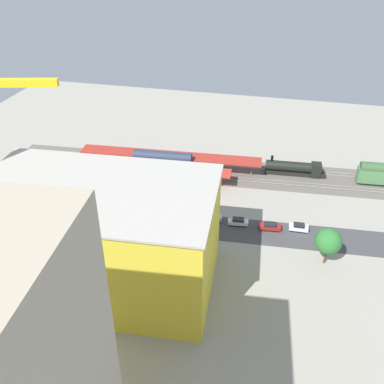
{
  "coord_description": "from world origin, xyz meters",
  "views": [
    {
      "loc": [
        -22.19,
        80.12,
        57.48
      ],
      "look_at": [
        -3.55,
        0.37,
        6.14
      ],
      "focal_mm": 39.96,
      "sensor_mm": 36.0,
      "label": 1
    }
  ],
  "objects_px": {
    "box_truck_0": "(180,224)",
    "box_truck_2": "(92,217)",
    "street_tree_1": "(67,203)",
    "street_tree_0": "(328,241)",
    "platform_canopy_near": "(139,167)",
    "parked_car_0": "(299,228)",
    "parked_car_4": "(188,214)",
    "street_tree_2": "(53,201)",
    "parked_car_2": "(238,222)",
    "construction_building": "(100,238)",
    "platform_canopy_far": "(170,156)",
    "traffic_light": "(120,188)",
    "locomotive": "(296,169)",
    "freight_coach_far": "(163,162)",
    "parked_car_1": "(270,227)",
    "parked_car_3": "(212,217)",
    "box_truck_1": "(114,213)"
  },
  "relations": [
    {
      "from": "box_truck_0",
      "to": "box_truck_2",
      "type": "bearing_deg",
      "value": 6.4
    },
    {
      "from": "street_tree_1",
      "to": "box_truck_0",
      "type": "bearing_deg",
      "value": -172.51
    },
    {
      "from": "street_tree_0",
      "to": "platform_canopy_near",
      "type": "bearing_deg",
      "value": -26.31
    },
    {
      "from": "parked_car_0",
      "to": "parked_car_4",
      "type": "bearing_deg",
      "value": 0.74
    },
    {
      "from": "street_tree_0",
      "to": "street_tree_2",
      "type": "distance_m",
      "value": 59.22
    },
    {
      "from": "parked_car_2",
      "to": "street_tree_1",
      "type": "xyz_separation_m",
      "value": [
        37.14,
        8.06,
        4.65
      ]
    },
    {
      "from": "construction_building",
      "to": "street_tree_0",
      "type": "height_order",
      "value": "construction_building"
    },
    {
      "from": "platform_canopy_far",
      "to": "box_truck_2",
      "type": "height_order",
      "value": "platform_canopy_far"
    },
    {
      "from": "box_truck_2",
      "to": "street_tree_0",
      "type": "height_order",
      "value": "street_tree_0"
    },
    {
      "from": "construction_building",
      "to": "traffic_light",
      "type": "height_order",
      "value": "construction_building"
    },
    {
      "from": "parked_car_0",
      "to": "street_tree_1",
      "type": "xyz_separation_m",
      "value": [
        50.46,
        8.98,
        4.64
      ]
    },
    {
      "from": "platform_canopy_far",
      "to": "parked_car_0",
      "type": "relative_size",
      "value": 11.94
    },
    {
      "from": "parked_car_0",
      "to": "traffic_light",
      "type": "xyz_separation_m",
      "value": [
        42.08,
        -1.08,
        3.87
      ]
    },
    {
      "from": "locomotive",
      "to": "box_truck_2",
      "type": "height_order",
      "value": "locomotive"
    },
    {
      "from": "freight_coach_far",
      "to": "traffic_light",
      "type": "xyz_separation_m",
      "value": [
        5.46,
        17.31,
        1.33
      ]
    },
    {
      "from": "platform_canopy_near",
      "to": "parked_car_1",
      "type": "height_order",
      "value": "platform_canopy_near"
    },
    {
      "from": "parked_car_0",
      "to": "parked_car_3",
      "type": "xyz_separation_m",
      "value": [
        19.36,
        0.49,
        0.04
      ]
    },
    {
      "from": "parked_car_0",
      "to": "parked_car_2",
      "type": "relative_size",
      "value": 0.88
    },
    {
      "from": "locomotive",
      "to": "construction_building",
      "type": "bearing_deg",
      "value": 55.31
    },
    {
      "from": "parked_car_0",
      "to": "parked_car_1",
      "type": "relative_size",
      "value": 0.85
    },
    {
      "from": "street_tree_0",
      "to": "street_tree_1",
      "type": "distance_m",
      "value": 55.71
    },
    {
      "from": "freight_coach_far",
      "to": "street_tree_2",
      "type": "height_order",
      "value": "street_tree_2"
    },
    {
      "from": "platform_canopy_near",
      "to": "street_tree_0",
      "type": "distance_m",
      "value": 52.16
    },
    {
      "from": "box_truck_0",
      "to": "box_truck_2",
      "type": "distance_m",
      "value": 20.03
    },
    {
      "from": "parked_car_0",
      "to": "parked_car_1",
      "type": "xyz_separation_m",
      "value": [
        6.2,
        1.02,
        -0.04
      ]
    },
    {
      "from": "street_tree_0",
      "to": "platform_canopy_far",
      "type": "bearing_deg",
      "value": -36.96
    },
    {
      "from": "platform_canopy_far",
      "to": "street_tree_2",
      "type": "relative_size",
      "value": 6.62
    },
    {
      "from": "street_tree_0",
      "to": "street_tree_1",
      "type": "relative_size",
      "value": 1.03
    },
    {
      "from": "platform_canopy_far",
      "to": "box_truck_2",
      "type": "xyz_separation_m",
      "value": [
        10.18,
        28.8,
        -2.3
      ]
    },
    {
      "from": "platform_canopy_far",
      "to": "street_tree_0",
      "type": "distance_m",
      "value": 50.85
    },
    {
      "from": "box_truck_2",
      "to": "construction_building",
      "type": "bearing_deg",
      "value": 122.13
    },
    {
      "from": "parked_car_1",
      "to": "box_truck_1",
      "type": "relative_size",
      "value": 0.48
    },
    {
      "from": "parked_car_4",
      "to": "construction_building",
      "type": "height_order",
      "value": "construction_building"
    },
    {
      "from": "platform_canopy_near",
      "to": "parked_car_0",
      "type": "xyz_separation_m",
      "value": [
        -41.49,
        13.41,
        -3.06
      ]
    },
    {
      "from": "platform_canopy_far",
      "to": "box_truck_0",
      "type": "relative_size",
      "value": 5.14
    },
    {
      "from": "locomotive",
      "to": "box_truck_1",
      "type": "bearing_deg",
      "value": 37.35
    },
    {
      "from": "locomotive",
      "to": "parked_car_0",
      "type": "height_order",
      "value": "locomotive"
    },
    {
      "from": "platform_canopy_far",
      "to": "box_truck_2",
      "type": "relative_size",
      "value": 4.98
    },
    {
      "from": "box_truck_2",
      "to": "platform_canopy_near",
      "type": "bearing_deg",
      "value": -100.75
    },
    {
      "from": "parked_car_1",
      "to": "freight_coach_far",
      "type": "bearing_deg",
      "value": -32.55
    },
    {
      "from": "box_truck_0",
      "to": "box_truck_2",
      "type": "xyz_separation_m",
      "value": [
        19.91,
        2.23,
        0.11
      ]
    },
    {
      "from": "parked_car_1",
      "to": "traffic_light",
      "type": "bearing_deg",
      "value": -3.35
    },
    {
      "from": "platform_canopy_far",
      "to": "platform_canopy_near",
      "type": "bearing_deg",
      "value": 50.6
    },
    {
      "from": "parked_car_0",
      "to": "parked_car_3",
      "type": "relative_size",
      "value": 0.89
    },
    {
      "from": "street_tree_1",
      "to": "box_truck_2",
      "type": "bearing_deg",
      "value": -168.12
    },
    {
      "from": "parked_car_0",
      "to": "box_truck_2",
      "type": "xyz_separation_m",
      "value": [
        45.55,
        7.94,
        0.97
      ]
    },
    {
      "from": "box_truck_1",
      "to": "street_tree_1",
      "type": "distance_m",
      "value": 10.6
    },
    {
      "from": "parked_car_4",
      "to": "construction_building",
      "type": "relative_size",
      "value": 0.11
    },
    {
      "from": "parked_car_0",
      "to": "street_tree_1",
      "type": "bearing_deg",
      "value": 10.09
    },
    {
      "from": "platform_canopy_near",
      "to": "street_tree_1",
      "type": "xyz_separation_m",
      "value": [
        8.97,
        22.39,
        1.58
      ]
    }
  ]
}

